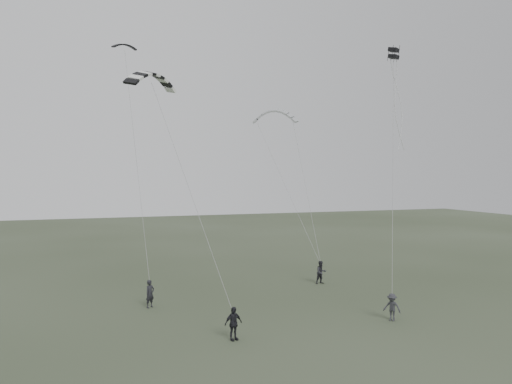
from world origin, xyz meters
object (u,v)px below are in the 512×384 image
object	(u,v)px
flyer_left	(150,294)
kite_pale_large	(275,111)
kite_dark_small	(125,45)
kite_striped	(151,74)
flyer_center	(233,323)
flyer_far	(392,307)
flyer_right	(321,272)
kite_box	(394,53)

from	to	relation	value
flyer_left	kite_pale_large	size ratio (longest dim) A/B	0.40
kite_dark_small	kite_striped	bearing A→B (deg)	-97.97
flyer_left	flyer_center	world-z (taller)	flyer_left
flyer_center	kite_dark_small	distance (m)	22.12
flyer_left	kite_dark_small	bearing A→B (deg)	62.30
flyer_center	kite_dark_small	xyz separation A→B (m)	(-3.75, 14.39, 16.38)
kite_striped	flyer_far	bearing A→B (deg)	-64.56
flyer_far	kite_pale_large	xyz separation A→B (m)	(0.50, 18.65, 12.86)
flyer_right	kite_pale_large	world-z (taller)	kite_pale_large
flyer_far	kite_box	distance (m)	16.41
kite_dark_small	kite_pale_large	world-z (taller)	kite_dark_small
kite_pale_large	kite_striped	world-z (taller)	kite_pale_large
kite_pale_large	kite_box	bearing A→B (deg)	-44.36
flyer_far	kite_dark_small	distance (m)	25.20
flyer_left	flyer_right	xyz separation A→B (m)	(12.56, 2.47, 0.00)
flyer_center	flyer_right	bearing A→B (deg)	29.88
flyer_center	kite_pale_large	distance (m)	24.69
flyer_right	kite_box	distance (m)	15.90
flyer_right	kite_pale_large	xyz separation A→B (m)	(-0.04, 9.12, 12.77)
flyer_right	kite_box	bearing A→B (deg)	-59.61
flyer_right	kite_striped	world-z (taller)	kite_striped
flyer_left	kite_dark_small	size ratio (longest dim) A/B	0.96
flyer_left	flyer_far	size ratio (longest dim) A/B	1.11
flyer_left	flyer_center	distance (m)	7.84
flyer_right	kite_box	world-z (taller)	kite_box
flyer_far	kite_dark_small	bearing A→B (deg)	-174.89
flyer_right	kite_box	xyz separation A→B (m)	(3.06, -4.24, 15.02)
kite_striped	kite_box	distance (m)	15.72
flyer_left	kite_box	bearing A→B (deg)	-40.18
flyer_far	kite_box	bearing A→B (deg)	108.89
kite_dark_small	kite_box	world-z (taller)	kite_dark_small
flyer_far	kite_dark_small	size ratio (longest dim) A/B	0.86
flyer_far	kite_box	size ratio (longest dim) A/B	2.16
flyer_left	kite_striped	size ratio (longest dim) A/B	0.48
flyer_left	flyer_far	distance (m)	13.93
flyer_right	kite_dark_small	bearing A→B (deg)	155.24
flyer_left	kite_box	xyz separation A→B (m)	(15.61, -1.76, 15.02)
flyer_right	flyer_far	world-z (taller)	flyer_right
kite_dark_small	flyer_left	bearing A→B (deg)	-97.93
kite_dark_small	kite_pale_large	distance (m)	14.45
kite_box	flyer_far	bearing A→B (deg)	-156.97
flyer_far	kite_box	xyz separation A→B (m)	(3.60, 5.29, 15.11)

